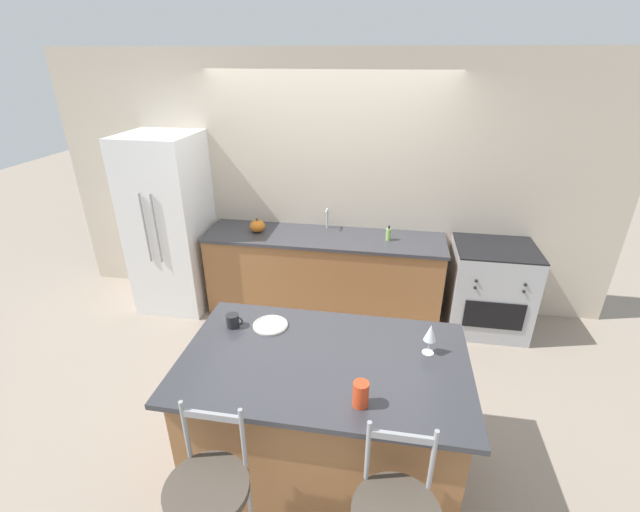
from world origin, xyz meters
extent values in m
plane|color=gray|center=(0.00, 0.00, 0.00)|extent=(18.00, 18.00, 0.00)
cube|color=beige|center=(0.00, 0.70, 1.35)|extent=(6.00, 0.07, 2.70)
cube|color=#936038|center=(0.00, 0.38, 0.44)|extent=(2.47, 0.65, 0.88)
cube|color=#38383D|center=(0.00, 0.38, 0.89)|extent=(2.51, 0.68, 0.03)
cube|color=black|center=(0.00, 0.38, 0.90)|extent=(0.56, 0.36, 0.01)
cylinder|color=#ADAFB5|center=(0.00, 0.60, 1.02)|extent=(0.02, 0.02, 0.22)
cylinder|color=#ADAFB5|center=(0.00, 0.54, 1.12)|extent=(0.02, 0.12, 0.02)
cube|color=#936038|center=(0.33, -1.66, 0.46)|extent=(1.63, 0.93, 0.92)
cube|color=#38383D|center=(0.33, -1.66, 0.94)|extent=(1.75, 1.05, 0.03)
cube|color=white|center=(-1.68, 0.31, 0.96)|extent=(0.74, 0.75, 1.92)
cylinder|color=#939399|center=(-1.74, -0.08, 1.05)|extent=(0.02, 0.02, 0.73)
cylinder|color=#939399|center=(-1.62, -0.08, 1.05)|extent=(0.02, 0.02, 0.73)
cube|color=#ADAFB5|center=(1.73, 0.35, 0.45)|extent=(0.78, 0.67, 0.91)
cube|color=black|center=(1.73, 0.00, 0.34)|extent=(0.56, 0.01, 0.29)
cube|color=black|center=(1.73, 0.35, 0.91)|extent=(0.78, 0.67, 0.02)
cylinder|color=black|center=(1.51, 0.00, 0.71)|extent=(0.03, 0.02, 0.03)
cylinder|color=black|center=(1.94, 0.00, 0.71)|extent=(0.03, 0.02, 0.03)
cylinder|color=black|center=(1.51, 0.00, 0.63)|extent=(0.03, 0.02, 0.03)
cylinder|color=black|center=(1.94, 0.00, 0.63)|extent=(0.03, 0.02, 0.03)
cylinder|color=#99999E|center=(-0.28, -2.27, 0.34)|extent=(0.02, 0.02, 0.68)
cylinder|color=#4C4238|center=(-0.13, -2.42, 0.70)|extent=(0.42, 0.42, 0.04)
cylinder|color=#99999E|center=(-0.28, -2.27, 0.91)|extent=(0.02, 0.02, 0.37)
cylinder|color=#99999E|center=(0.02, -2.27, 0.91)|extent=(0.02, 0.02, 0.37)
cube|color=#99999E|center=(-0.13, -2.27, 1.03)|extent=(0.30, 0.02, 0.04)
cylinder|color=#99999E|center=(0.63, -2.25, 0.91)|extent=(0.02, 0.02, 0.37)
cylinder|color=#99999E|center=(0.94, -2.25, 0.91)|extent=(0.02, 0.02, 0.37)
cube|color=#99999E|center=(0.78, -2.25, 1.03)|extent=(0.30, 0.02, 0.04)
cylinder|color=beige|center=(-0.09, -1.38, 0.96)|extent=(0.24, 0.24, 0.01)
torus|color=beige|center=(-0.09, -1.38, 0.97)|extent=(0.23, 0.23, 0.01)
cylinder|color=white|center=(0.95, -1.49, 0.96)|extent=(0.07, 0.07, 0.00)
cylinder|color=white|center=(0.95, -1.49, 1.01)|extent=(0.01, 0.01, 0.09)
cone|color=white|center=(0.95, -1.49, 1.11)|extent=(0.08, 0.08, 0.11)
cylinder|color=#232326|center=(-0.34, -1.42, 1.00)|extent=(0.09, 0.09, 0.09)
torus|color=#232326|center=(-0.29, -1.42, 1.00)|extent=(0.06, 0.01, 0.06)
cylinder|color=red|center=(0.57, -2.00, 1.03)|extent=(0.08, 0.08, 0.15)
ellipsoid|color=orange|center=(-0.71, 0.36, 0.97)|extent=(0.16, 0.16, 0.13)
cylinder|color=brown|center=(-0.71, 0.36, 1.05)|extent=(0.02, 0.02, 0.02)
cylinder|color=#89B260|center=(0.67, 0.36, 0.97)|extent=(0.05, 0.05, 0.12)
cylinder|color=black|center=(0.67, 0.36, 1.05)|extent=(0.02, 0.02, 0.03)
camera|label=1|loc=(0.65, -3.71, 2.63)|focal=24.00mm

